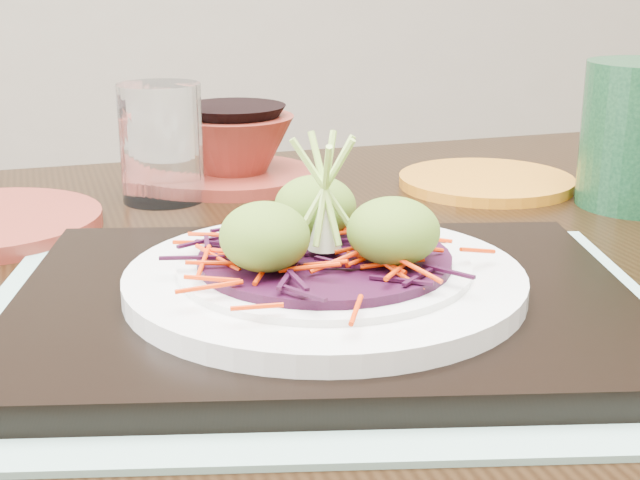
{
  "coord_description": "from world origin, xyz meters",
  "views": [
    {
      "loc": [
        -0.13,
        -0.55,
        1.02
      ],
      "look_at": [
        -0.06,
        -0.01,
        0.85
      ],
      "focal_mm": 50.0,
      "sensor_mm": 36.0,
      "label": 1
    }
  ],
  "objects": [
    {
      "name": "serving_tray",
      "position": [
        -0.06,
        -0.03,
        0.82
      ],
      "size": [
        0.41,
        0.32,
        0.02
      ],
      "primitive_type": "cube",
      "rotation": [
        0.0,
        0.0,
        -0.09
      ],
      "color": "black",
      "rests_on": "placemat"
    },
    {
      "name": "white_plate",
      "position": [
        -0.06,
        -0.03,
        0.83
      ],
      "size": [
        0.25,
        0.25,
        0.02
      ],
      "color": "white",
      "rests_on": "serving_tray"
    },
    {
      "name": "water_glass",
      "position": [
        -0.16,
        0.28,
        0.86
      ],
      "size": [
        0.08,
        0.08,
        0.11
      ],
      "primitive_type": "cylinder",
      "rotation": [
        0.0,
        0.0,
        0.09
      ],
      "color": "white",
      "rests_on": "dining_table"
    },
    {
      "name": "scallion_garnish",
      "position": [
        -0.06,
        -0.03,
        0.89
      ],
      "size": [
        0.06,
        0.06,
        0.09
      ],
      "primitive_type": null,
      "color": "#9ECB51",
      "rests_on": "cabbage_bed"
    },
    {
      "name": "guacamole_scoops",
      "position": [
        -0.06,
        -0.03,
        0.87
      ],
      "size": [
        0.13,
        0.12,
        0.04
      ],
      "color": "#4E7322",
      "rests_on": "cabbage_bed"
    },
    {
      "name": "yellow_plate",
      "position": [
        0.16,
        0.29,
        0.81
      ],
      "size": [
        0.24,
        0.24,
        0.01
      ],
      "primitive_type": "cylinder",
      "rotation": [
        0.0,
        0.0,
        0.58
      ],
      "color": "#BB6B14",
      "rests_on": "dining_table"
    },
    {
      "name": "carrot_julienne",
      "position": [
        -0.06,
        -0.03,
        0.85
      ],
      "size": [
        0.19,
        0.19,
        0.01
      ],
      "primitive_type": null,
      "color": "red",
      "rests_on": "cabbage_bed"
    },
    {
      "name": "placemat",
      "position": [
        -0.06,
        -0.03,
        0.81
      ],
      "size": [
        0.47,
        0.38,
        0.0
      ],
      "primitive_type": "cube",
      "rotation": [
        0.0,
        0.0,
        -0.09
      ],
      "color": "#84ABA1",
      "rests_on": "dining_table"
    },
    {
      "name": "terracotta_bowl_set",
      "position": [
        -0.09,
        0.34,
        0.83
      ],
      "size": [
        0.19,
        0.19,
        0.07
      ],
      "rotation": [
        0.0,
        0.0,
        -0.16
      ],
      "color": "maroon",
      "rests_on": "dining_table"
    },
    {
      "name": "dining_table",
      "position": [
        -0.1,
        0.04,
        0.7
      ],
      "size": [
        1.41,
        1.06,
        0.8
      ],
      "rotation": [
        0.0,
        0.0,
        0.17
      ],
      "color": "black",
      "rests_on": "ground"
    },
    {
      "name": "cabbage_bed",
      "position": [
        -0.06,
        -0.03,
        0.85
      ],
      "size": [
        0.16,
        0.16,
        0.01
      ],
      "primitive_type": "cylinder",
      "color": "#2F0921",
      "rests_on": "white_plate"
    }
  ]
}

